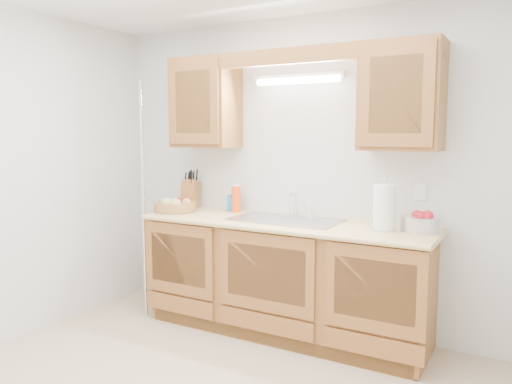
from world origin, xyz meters
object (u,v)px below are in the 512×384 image
Objects in this scene: knife_block at (190,194)px; apple_bowl at (422,222)px; fruit_basket at (175,205)px; paper_towel at (384,208)px.

knife_block is 1.23× the size of apple_bowl.
knife_block reaches higher than apple_bowl.
fruit_basket is 1.17× the size of paper_towel.
paper_towel is (1.80, -0.19, 0.03)m from knife_block.
paper_towel is at bearing -18.32° from knife_block.
paper_towel reaches higher than knife_block.
apple_bowl is (0.24, 0.09, -0.10)m from paper_towel.
knife_block is 2.04m from apple_bowl.
knife_block is (0.00, 0.22, 0.08)m from fruit_basket.
apple_bowl is at bearing 3.41° from fruit_basket.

